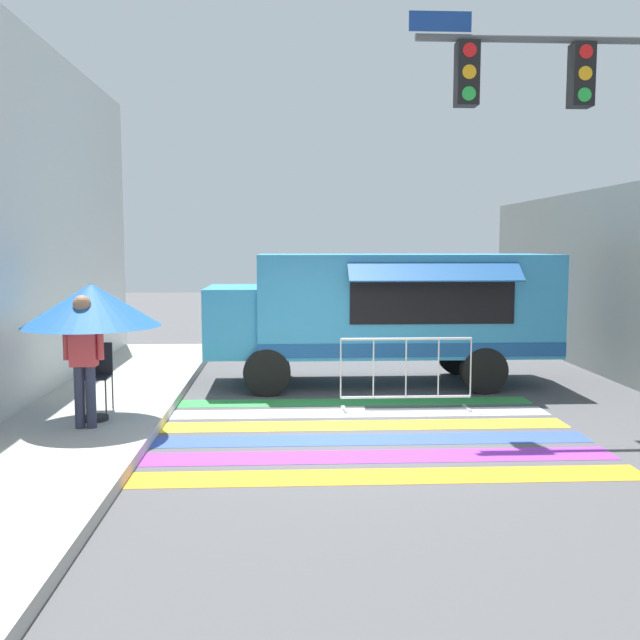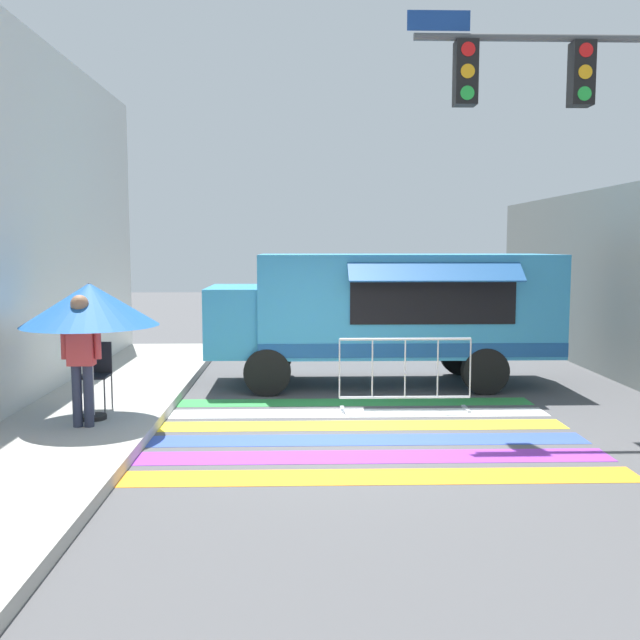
{
  "view_description": "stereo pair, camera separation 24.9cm",
  "coord_description": "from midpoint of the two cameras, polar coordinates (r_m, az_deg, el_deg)",
  "views": [
    {
      "loc": [
        -0.84,
        -9.54,
        2.56
      ],
      "look_at": [
        -0.26,
        2.3,
        1.33
      ],
      "focal_mm": 40.0,
      "sensor_mm": 36.0,
      "label": 1
    },
    {
      "loc": [
        -0.59,
        -9.55,
        2.56
      ],
      "look_at": [
        -0.26,
        2.3,
        1.33
      ],
      "focal_mm": 40.0,
      "sensor_mm": 36.0,
      "label": 2
    }
  ],
  "objects": [
    {
      "name": "folding_chair",
      "position": [
        11.03,
        -18.08,
        -3.79
      ],
      "size": [
        0.43,
        0.43,
        0.99
      ],
      "rotation": [
        0.0,
        0.0,
        -0.19
      ],
      "color": "#4C4C51",
      "rests_on": "sidewalk_left"
    },
    {
      "name": "crosswalk_painted",
      "position": [
        9.94,
        1.43,
        -8.97
      ],
      "size": [
        6.4,
        4.36,
        0.01
      ],
      "color": "orange",
      "rests_on": "ground_plane"
    },
    {
      "name": "ground_plane",
      "position": [
        9.91,
        1.44,
        -9.03
      ],
      "size": [
        60.0,
        60.0,
        0.0
      ],
      "primitive_type": "plane",
      "color": "#4C4C4F"
    },
    {
      "name": "vendor_person",
      "position": [
        9.92,
        -19.07,
        -2.46
      ],
      "size": [
        0.53,
        0.23,
        1.77
      ],
      "rotation": [
        0.0,
        0.0,
        -0.1
      ],
      "color": "#2D3347",
      "rests_on": "sidewalk_left"
    },
    {
      "name": "concrete_wall_right",
      "position": [
        14.02,
        23.51,
        2.56
      ],
      "size": [
        0.2,
        16.0,
        3.71
      ],
      "color": "gray",
      "rests_on": "ground_plane"
    },
    {
      "name": "food_truck",
      "position": [
        13.14,
        4.12,
        0.99
      ],
      "size": [
        6.27,
        2.5,
        2.41
      ],
      "color": "#338CBF",
      "rests_on": "ground_plane"
    },
    {
      "name": "traffic_signal_pole",
      "position": [
        11.4,
        19.69,
        14.15
      ],
      "size": [
        3.91,
        0.29,
        5.98
      ],
      "color": "#515456",
      "rests_on": "ground_plane"
    },
    {
      "name": "barricade_front",
      "position": [
        11.21,
        6.26,
        -4.32
      ],
      "size": [
        2.07,
        0.44,
        1.14
      ],
      "color": "#B7BABF",
      "rests_on": "ground_plane"
    },
    {
      "name": "patio_umbrella",
      "position": [
        10.25,
        -18.47,
        1.13
      ],
      "size": [
        1.87,
        1.87,
        1.91
      ],
      "color": "black",
      "rests_on": "sidewalk_left"
    }
  ]
}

